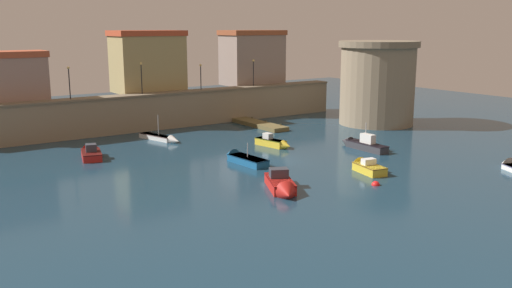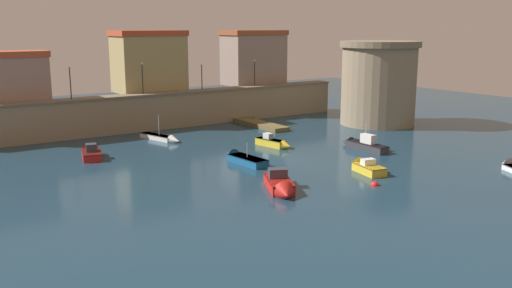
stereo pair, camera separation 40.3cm
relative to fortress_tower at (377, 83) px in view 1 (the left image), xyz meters
name	(u,v)px [view 1 (the left image)]	position (x,y,z in m)	size (l,w,h in m)	color
ground_plane	(277,161)	(-23.36, -9.30, -5.53)	(128.89, 128.89, 0.00)	#19384C
quay_wall	(173,109)	(-23.36, 13.26, -3.22)	(50.60, 2.45, 4.59)	gray
old_town_backdrop	(164,62)	(-22.70, 16.82, 2.56)	(43.06, 5.58, 7.94)	gray
fortress_tower	(377,83)	(0.00, 0.00, 0.00)	(10.48, 10.48, 10.95)	gray
pier_dock	(259,124)	(-13.92, 7.28, -5.27)	(2.32, 9.81, 0.70)	brown
quay_lamp_0	(69,78)	(-36.35, 13.26, 1.52)	(0.32, 0.32, 3.75)	black
quay_lamp_1	(141,73)	(-27.52, 13.26, 1.60)	(0.32, 0.32, 3.89)	black
quay_lamp_2	(201,73)	(-19.21, 13.26, 1.31)	(0.32, 0.32, 3.38)	black
quay_lamp_3	(253,68)	(-10.82, 13.26, 1.49)	(0.32, 0.32, 3.69)	black
moored_boat_0	(362,144)	(-12.64, -10.04, -5.01)	(1.40, 6.52, 3.14)	#333338
moored_boat_1	(91,153)	(-37.77, 2.47, -5.08)	(2.82, 4.95, 1.95)	red
moored_boat_3	(162,138)	(-28.39, 5.96, -5.23)	(2.80, 6.34, 3.18)	white
moored_boat_4	(282,185)	(-29.12, -17.76, -5.02)	(3.96, 5.78, 2.00)	red
moored_boat_5	(242,159)	(-26.46, -7.83, -5.17)	(2.00, 5.89, 2.43)	#195689
moored_boat_6	(366,167)	(-19.14, -17.05, -5.09)	(2.29, 4.32, 1.65)	gold
moored_boat_7	(274,143)	(-19.81, -3.98, -5.07)	(2.03, 4.86, 1.55)	gold
mooring_buoy_0	(376,185)	(-21.63, -20.67, -5.53)	(0.69, 0.69, 0.69)	red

